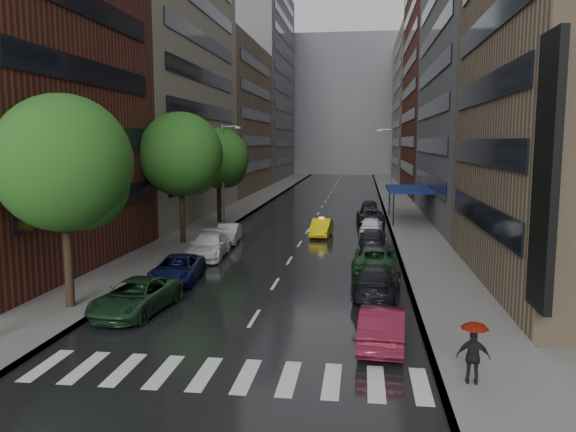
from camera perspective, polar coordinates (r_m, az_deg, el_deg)
name	(u,v)px	position (r m, az deg, el deg)	size (l,w,h in m)	color
ground	(233,353)	(21.14, -5.58, -13.64)	(220.00, 220.00, 0.00)	gray
road	(324,203)	(69.75, 3.71, 1.29)	(14.00, 140.00, 0.01)	black
sidewalk_left	(253,202)	(70.90, -3.57, 1.45)	(4.00, 140.00, 0.15)	gray
sidewalk_right	(398,204)	(69.74, 11.11, 1.22)	(4.00, 140.00, 0.15)	gray
crosswalk	(226,375)	(19.29, -6.37, -15.76)	(13.15, 2.80, 0.01)	silver
buildings_left	(222,81)	(80.81, -6.74, 13.47)	(8.00, 108.00, 38.00)	maroon
buildings_right	(445,84)	(76.95, 15.66, 12.83)	(8.05, 109.10, 36.00)	#937A5B
building_far	(344,106)	(137.51, 5.68, 11.04)	(40.00, 14.00, 32.00)	slate
tree_near	(63,163)	(26.87, -21.87, 4.98)	(6.11, 6.11, 9.75)	#382619
tree_mid	(181,154)	(41.96, -10.82, 6.18)	(6.14, 6.14, 9.79)	#382619
tree_far	(218,158)	(52.39, -7.08, 5.84)	(5.59, 5.59, 8.90)	#382619
taxi	(321,228)	(45.53, 3.41, -1.18)	(1.50, 4.30, 1.42)	yellow
parked_cars_left	(188,261)	(33.18, -10.14, -4.52)	(3.03, 22.73, 1.59)	#1A3921
parked_cars_right	(373,240)	(40.08, 8.61, -2.39)	(2.74, 44.25, 1.58)	maroon
ped_red_umbrella	(474,347)	(18.71, 18.36, -12.54)	(1.06, 0.82, 2.01)	black
street_lamp_left	(224,172)	(50.76, -6.52, 4.44)	(1.74, 0.22, 9.00)	gray
street_lamp_right	(390,166)	(64.32, 10.35, 5.02)	(1.74, 0.22, 9.00)	gray
awning	(409,189)	(54.55, 12.15, 2.68)	(4.00, 8.00, 3.12)	navy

